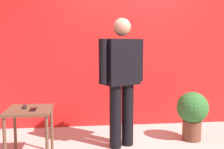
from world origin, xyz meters
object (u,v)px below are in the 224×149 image
(cell_phone, at_px, (33,109))
(tv_remote, at_px, (25,107))
(side_table, at_px, (29,117))
(standing_person, at_px, (122,76))
(potted_plant, at_px, (192,112))

(cell_phone, distance_m, tv_remote, 0.17)
(side_table, bearing_deg, cell_phone, -42.02)
(standing_person, relative_size, tv_remote, 9.88)
(standing_person, xyz_separation_m, cell_phone, (-1.07, -0.35, -0.33))
(standing_person, height_order, cell_phone, standing_person)
(side_table, xyz_separation_m, tv_remote, (-0.06, 0.07, 0.11))
(standing_person, height_order, side_table, standing_person)
(tv_remote, distance_m, potted_plant, 2.25)
(tv_remote, height_order, potted_plant, potted_plant)
(standing_person, xyz_separation_m, potted_plant, (1.02, 0.12, -0.53))
(standing_person, relative_size, potted_plant, 2.45)
(standing_person, relative_size, cell_phone, 11.67)
(tv_remote, xyz_separation_m, potted_plant, (2.21, 0.35, -0.21))
(cell_phone, xyz_separation_m, tv_remote, (-0.12, 0.12, 0.01))
(cell_phone, distance_m, potted_plant, 2.15)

